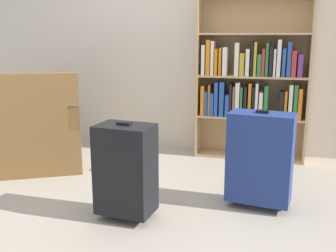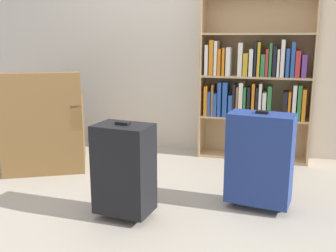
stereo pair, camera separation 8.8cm
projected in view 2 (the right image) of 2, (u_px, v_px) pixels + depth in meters
ground_plane at (124, 207)px, 2.81m from camera, size 8.18×8.18×0.00m
back_wall at (183, 26)px, 4.08m from camera, size 4.67×0.10×2.60m
bookshelf at (255, 55)px, 3.75m from camera, size 1.07×0.27×2.02m
armchair at (45, 133)px, 3.65m from camera, size 0.94×0.94×0.90m
mug at (109, 165)px, 3.58m from camera, size 0.12×0.08×0.10m
suitcase_black at (124, 169)px, 2.58m from camera, size 0.39×0.29×0.66m
suitcase_navy_blue at (260, 159)px, 2.73m from camera, size 0.47×0.29×0.71m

